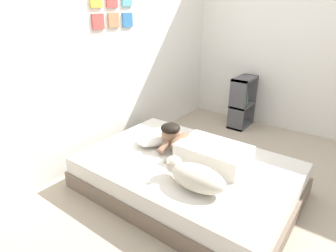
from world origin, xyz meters
TOP-DOWN VIEW (x-y plane):
  - ground_plane at (0.00, 0.00)m, footprint 11.65×11.65m
  - back_wall at (-0.00, 1.39)m, footprint 3.82×0.12m
  - side_wall_right at (1.96, 0.17)m, footprint 0.10×5.68m
  - bed at (-0.26, 0.17)m, footprint 1.37×2.02m
  - pillow at (-0.10, 0.67)m, footprint 0.52×0.32m
  - person_lying at (-0.13, 0.10)m, footprint 0.43×0.92m
  - dog at (-0.58, -0.11)m, footprint 0.26×0.57m
  - coffee_cup at (-0.13, 0.50)m, footprint 0.12×0.09m
  - cell_phone at (-0.19, 0.15)m, footprint 0.07×0.14m
  - bookshelf at (1.60, 0.42)m, footprint 0.45×0.24m

SIDE VIEW (x-z plane):
  - ground_plane at x=0.00m, z-range 0.00..0.00m
  - bed at x=-0.26m, z-range 0.00..0.33m
  - cell_phone at x=-0.19m, z-range 0.33..0.34m
  - coffee_cup at x=-0.13m, z-range 0.33..0.41m
  - bookshelf at x=1.60m, z-range 0.01..0.76m
  - pillow at x=-0.10m, z-range 0.33..0.44m
  - dog at x=-0.58m, z-range 0.33..0.54m
  - person_lying at x=-0.13m, z-range 0.30..0.57m
  - side_wall_right at x=1.96m, z-range 0.00..2.50m
  - back_wall at x=0.00m, z-range 0.00..2.50m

